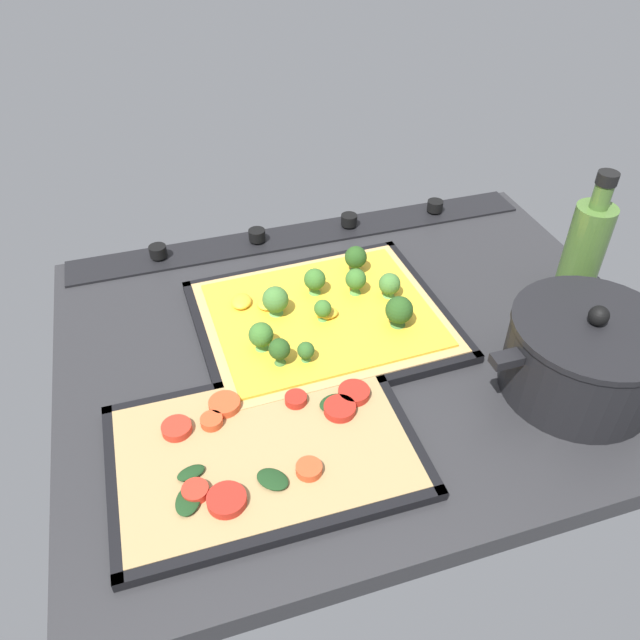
{
  "coord_description": "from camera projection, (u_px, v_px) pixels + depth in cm",
  "views": [
    {
      "loc": [
        24.89,
        59.73,
        57.76
      ],
      "look_at": [
        5.9,
        -0.73,
        4.9
      ],
      "focal_mm": 35.21,
      "sensor_mm": 36.0,
      "label": 1
    }
  ],
  "objects": [
    {
      "name": "cooking_pot",
      "position": [
        584.0,
        356.0,
        0.77
      ],
      "size": [
        26.09,
        19.27,
        12.95
      ],
      "color": "black",
      "rests_on": "ground_plane"
    },
    {
      "name": "baking_tray_back",
      "position": [
        264.0,
        452.0,
        0.71
      ],
      "size": [
        34.77,
        23.57,
        1.3
      ],
      "color": "black",
      "rests_on": "ground_plane"
    },
    {
      "name": "ground_plane",
      "position": [
        362.0,
        350.0,
        0.87
      ],
      "size": [
        81.55,
        64.45,
        3.0
      ],
      "primitive_type": "cube",
      "color": "#28282B"
    },
    {
      "name": "stove_control_panel",
      "position": [
        304.0,
        233.0,
        1.07
      ],
      "size": [
        78.29,
        7.0,
        2.6
      ],
      "color": "black",
      "rests_on": "ground_plane"
    },
    {
      "name": "baking_tray_front",
      "position": [
        323.0,
        322.0,
        0.89
      ],
      "size": [
        35.81,
        30.61,
        1.3
      ],
      "color": "black",
      "rests_on": "ground_plane"
    },
    {
      "name": "broccoli_pizza",
      "position": [
        324.0,
        313.0,
        0.88
      ],
      "size": [
        33.33,
        28.13,
        5.91
      ],
      "color": "tan",
      "rests_on": "baking_tray_front"
    },
    {
      "name": "veggie_pizza_back",
      "position": [
        264.0,
        447.0,
        0.71
      ],
      "size": [
        32.36,
        21.15,
        1.9
      ],
      "color": "#A18353",
      "rests_on": "baking_tray_back"
    },
    {
      "name": "oil_bottle",
      "position": [
        584.0,
        251.0,
        0.89
      ],
      "size": [
        5.59,
        5.59,
        20.56
      ],
      "color": "#476B2D",
      "rests_on": "ground_plane"
    }
  ]
}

